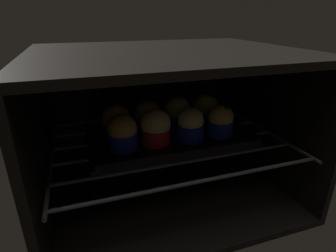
# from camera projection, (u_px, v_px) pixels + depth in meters

# --- Properties ---
(oven_cavity) EXTENTS (0.59, 0.47, 0.37)m
(oven_cavity) POSITION_uv_depth(u_px,v_px,m) (163.00, 122.00, 0.70)
(oven_cavity) COLOR black
(oven_cavity) RESTS_ON ground
(oven_rack) EXTENTS (0.55, 0.42, 0.01)m
(oven_rack) POSITION_uv_depth(u_px,v_px,m) (168.00, 140.00, 0.68)
(oven_rack) COLOR #4C494C
(oven_rack) RESTS_ON oven_cavity
(baking_tray) EXTENTS (0.39, 0.23, 0.02)m
(baking_tray) POSITION_uv_depth(u_px,v_px,m) (168.00, 136.00, 0.67)
(baking_tray) COLOR black
(baking_tray) RESTS_ON oven_rack
(muffin_row0_col0) EXTENTS (0.06, 0.06, 0.08)m
(muffin_row0_col0) POSITION_uv_depth(u_px,v_px,m) (123.00, 133.00, 0.59)
(muffin_row0_col0) COLOR #1928B7
(muffin_row0_col0) RESTS_ON baking_tray
(muffin_row0_col1) EXTENTS (0.07, 0.07, 0.08)m
(muffin_row0_col1) POSITION_uv_depth(u_px,v_px,m) (156.00, 127.00, 0.61)
(muffin_row0_col1) COLOR red
(muffin_row0_col1) RESTS_ON baking_tray
(muffin_row0_col2) EXTENTS (0.06, 0.06, 0.08)m
(muffin_row0_col2) POSITION_uv_depth(u_px,v_px,m) (190.00, 125.00, 0.63)
(muffin_row0_col2) COLOR #1928B7
(muffin_row0_col2) RESTS_ON baking_tray
(muffin_row0_col3) EXTENTS (0.06, 0.06, 0.08)m
(muffin_row0_col3) POSITION_uv_depth(u_px,v_px,m) (220.00, 121.00, 0.66)
(muffin_row0_col3) COLOR #1928B7
(muffin_row0_col3) RESTS_ON baking_tray
(muffin_row1_col0) EXTENTS (0.07, 0.07, 0.08)m
(muffin_row1_col0) POSITION_uv_depth(u_px,v_px,m) (116.00, 121.00, 0.66)
(muffin_row1_col0) COLOR #1928B7
(muffin_row1_col0) RESTS_ON baking_tray
(muffin_row1_col1) EXTENTS (0.07, 0.07, 0.08)m
(muffin_row1_col1) POSITION_uv_depth(u_px,v_px,m) (147.00, 117.00, 0.68)
(muffin_row1_col1) COLOR red
(muffin_row1_col1) RESTS_ON baking_tray
(muffin_row1_col2) EXTENTS (0.07, 0.07, 0.08)m
(muffin_row1_col2) POSITION_uv_depth(u_px,v_px,m) (177.00, 113.00, 0.70)
(muffin_row1_col2) COLOR #1928B7
(muffin_row1_col2) RESTS_ON baking_tray
(muffin_row1_col3) EXTENTS (0.07, 0.07, 0.08)m
(muffin_row1_col3) POSITION_uv_depth(u_px,v_px,m) (205.00, 110.00, 0.73)
(muffin_row1_col3) COLOR #1928B7
(muffin_row1_col3) RESTS_ON baking_tray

